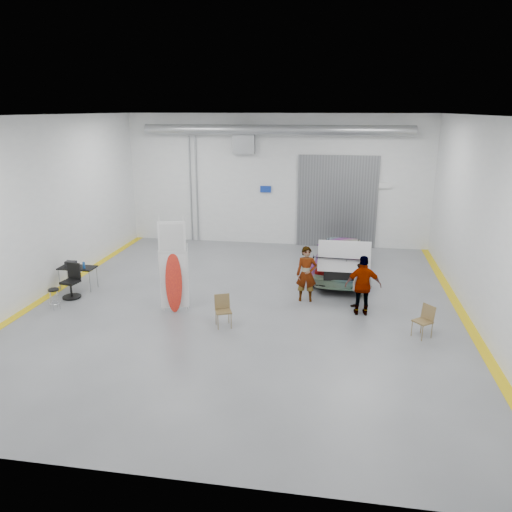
% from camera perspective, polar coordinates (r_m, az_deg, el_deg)
% --- Properties ---
extents(ground, '(16.00, 16.00, 0.00)m').
position_cam_1_polar(ground, '(16.35, -1.26, -5.74)').
color(ground, slate).
rests_on(ground, ground).
extents(room_shell, '(14.02, 16.18, 6.01)m').
position_cam_1_polar(room_shell, '(17.41, 0.81, 9.54)').
color(room_shell, silver).
rests_on(room_shell, ground).
extents(sedan_car, '(2.41, 5.28, 1.50)m').
position_cam_1_polar(sedan_car, '(19.36, 9.90, -0.07)').
color(sedan_car, white).
rests_on(sedan_car, ground).
extents(person_a, '(0.72, 0.51, 1.87)m').
position_cam_1_polar(person_a, '(16.58, 5.79, -2.07)').
color(person_a, '#9B6E55').
rests_on(person_a, ground).
extents(person_b, '(0.96, 0.94, 1.57)m').
position_cam_1_polar(person_b, '(16.11, 12.02, -3.47)').
color(person_b, teal).
rests_on(person_b, ground).
extents(person_c, '(1.14, 0.54, 1.91)m').
position_cam_1_polar(person_c, '(15.73, 12.15, -3.32)').
color(person_c, brown).
rests_on(person_c, ground).
extents(surfboard_display, '(0.86, 0.37, 3.09)m').
position_cam_1_polar(surfboard_display, '(15.75, -9.62, -2.00)').
color(surfboard_display, white).
rests_on(surfboard_display, ground).
extents(folding_chair_near, '(0.58, 0.62, 0.95)m').
position_cam_1_polar(folding_chair_near, '(14.81, -3.73, -6.98)').
color(folding_chair_near, brown).
rests_on(folding_chair_near, ground).
extents(folding_chair_far, '(0.61, 0.70, 0.93)m').
position_cam_1_polar(folding_chair_far, '(14.88, 18.43, -7.75)').
color(folding_chair_far, brown).
rests_on(folding_chair_far, ground).
extents(shop_stool, '(0.35, 0.35, 0.69)m').
position_cam_1_polar(shop_stool, '(17.22, -22.04, -4.60)').
color(shop_stool, black).
rests_on(shop_stool, ground).
extents(work_table, '(1.28, 0.65, 1.04)m').
position_cam_1_polar(work_table, '(18.78, -19.92, -1.19)').
color(work_table, gray).
rests_on(work_table, ground).
extents(office_chair, '(0.62, 0.62, 1.16)m').
position_cam_1_polar(office_chair, '(18.03, -20.32, -2.92)').
color(office_chair, black).
rests_on(office_chair, ground).
extents(trunk_lid, '(1.75, 1.06, 0.04)m').
position_cam_1_polar(trunk_lid, '(16.91, 10.04, 0.20)').
color(trunk_lid, silver).
rests_on(trunk_lid, sedan_car).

